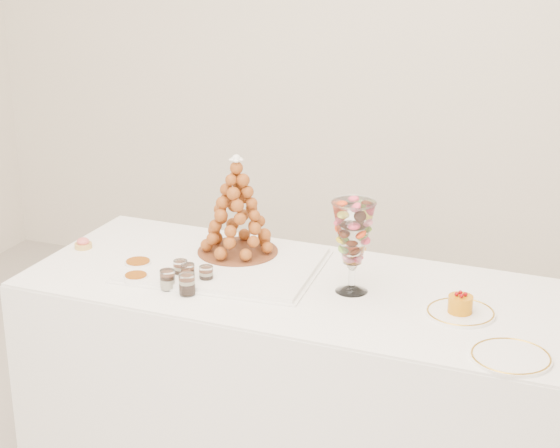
% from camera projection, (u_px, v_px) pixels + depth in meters
% --- Properties ---
extents(buffet_table, '(1.93, 0.81, 0.73)m').
position_uv_depth(buffet_table, '(303.00, 380.00, 3.28)').
color(buffet_table, white).
rests_on(buffet_table, ground).
extents(lace_tray, '(0.68, 0.53, 0.02)m').
position_uv_depth(lace_tray, '(224.00, 265.00, 3.30)').
color(lace_tray, white).
rests_on(lace_tray, buffet_table).
extents(macaron_vase, '(0.14, 0.14, 0.31)m').
position_uv_depth(macaron_vase, '(353.00, 234.00, 3.04)').
color(macaron_vase, white).
rests_on(macaron_vase, buffet_table).
extents(cake_plate, '(0.22, 0.22, 0.01)m').
position_uv_depth(cake_plate, '(460.00, 313.00, 2.94)').
color(cake_plate, white).
rests_on(cake_plate, buffet_table).
extents(spare_plate, '(0.23, 0.23, 0.01)m').
position_uv_depth(spare_plate, '(511.00, 357.00, 2.66)').
color(spare_plate, white).
rests_on(spare_plate, buffet_table).
extents(pink_tart, '(0.06, 0.06, 0.04)m').
position_uv_depth(pink_tart, '(83.00, 244.00, 3.48)').
color(pink_tart, tan).
rests_on(pink_tart, buffet_table).
extents(verrine_a, '(0.06, 0.06, 0.07)m').
position_uv_depth(verrine_a, '(181.00, 270.00, 3.20)').
color(verrine_a, white).
rests_on(verrine_a, buffet_table).
extents(verrine_b, '(0.05, 0.05, 0.06)m').
position_uv_depth(verrine_b, '(188.00, 273.00, 3.18)').
color(verrine_b, white).
rests_on(verrine_b, buffet_table).
extents(verrine_c, '(0.05, 0.05, 0.06)m').
position_uv_depth(verrine_c, '(206.00, 275.00, 3.15)').
color(verrine_c, white).
rests_on(verrine_c, buffet_table).
extents(verrine_d, '(0.05, 0.05, 0.07)m').
position_uv_depth(verrine_d, '(167.00, 280.00, 3.11)').
color(verrine_d, white).
rests_on(verrine_d, buffet_table).
extents(verrine_e, '(0.06, 0.06, 0.07)m').
position_uv_depth(verrine_e, '(187.00, 284.00, 3.07)').
color(verrine_e, white).
rests_on(verrine_e, buffet_table).
extents(ramekin_back, '(0.09, 0.09, 0.03)m').
position_uv_depth(ramekin_back, '(138.00, 265.00, 3.28)').
color(ramekin_back, white).
rests_on(ramekin_back, buffet_table).
extents(ramekin_front, '(0.08, 0.08, 0.03)m').
position_uv_depth(ramekin_front, '(136.00, 279.00, 3.17)').
color(ramekin_front, white).
rests_on(ramekin_front, buffet_table).
extents(croquembouche, '(0.29, 0.29, 0.36)m').
position_uv_depth(croquembouche, '(237.00, 206.00, 3.33)').
color(croquembouche, brown).
rests_on(croquembouche, lace_tray).
extents(mousse_cake, '(0.08, 0.08, 0.07)m').
position_uv_depth(mousse_cake, '(460.00, 304.00, 2.92)').
color(mousse_cake, '#CC7909').
rests_on(mousse_cake, cake_plate).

